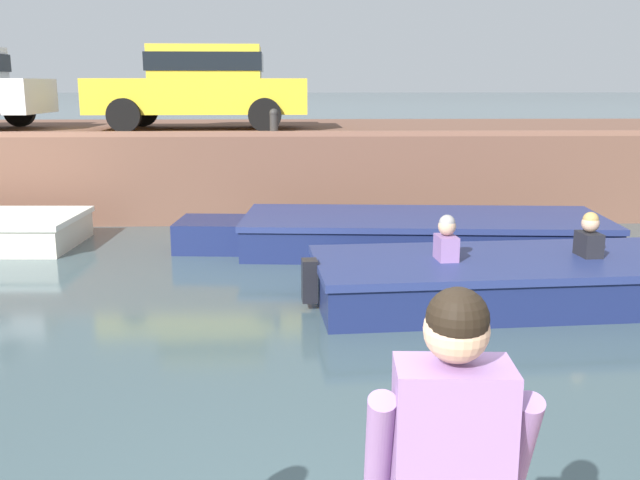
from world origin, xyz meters
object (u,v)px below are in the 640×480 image
(car_left_inner_yellow, at_px, (202,84))
(person_seated_right, at_px, (448,462))
(motorboat_passing, at_px, (545,278))
(boat_moored_central_navy, at_px, (405,233))
(mooring_bollard_mid, at_px, (274,121))

(car_left_inner_yellow, height_order, person_seated_right, car_left_inner_yellow)
(car_left_inner_yellow, relative_size, person_seated_right, 4.23)
(motorboat_passing, distance_m, person_seated_right, 5.84)
(boat_moored_central_navy, height_order, mooring_bollard_mid, mooring_bollard_mid)
(motorboat_passing, xyz_separation_m, person_seated_right, (-2.21, -5.33, 0.89))
(car_left_inner_yellow, bearing_deg, boat_moored_central_navy, -50.36)
(boat_moored_central_navy, distance_m, mooring_bollard_mid, 3.21)
(mooring_bollard_mid, xyz_separation_m, person_seated_right, (0.86, -9.92, -0.58))
(boat_moored_central_navy, bearing_deg, car_left_inner_yellow, 129.64)
(car_left_inner_yellow, bearing_deg, motorboat_passing, -55.35)
(boat_moored_central_navy, xyz_separation_m, motorboat_passing, (1.15, -2.47, 0.00))
(motorboat_passing, distance_m, car_left_inner_yellow, 8.13)
(boat_moored_central_navy, distance_m, person_seated_right, 7.92)
(motorboat_passing, xyz_separation_m, car_left_inner_yellow, (-4.47, 6.47, 2.07))
(motorboat_passing, bearing_deg, mooring_bollard_mid, 123.75)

